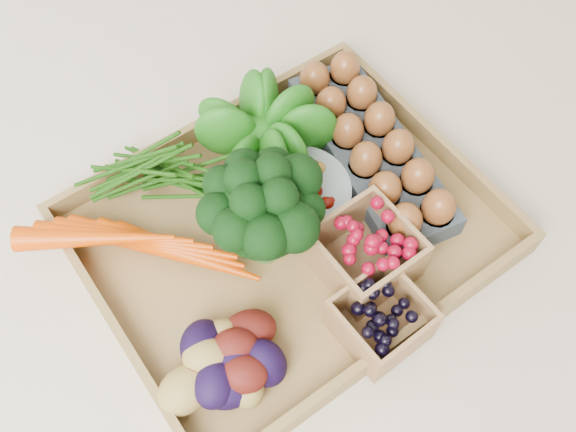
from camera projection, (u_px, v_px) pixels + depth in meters
ground at (288, 237)px, 0.93m from camera, size 4.00×4.00×0.00m
tray at (288, 234)px, 0.92m from camera, size 0.55×0.45×0.01m
carrots at (153, 243)px, 0.88m from camera, size 0.24×0.17×0.06m
lettuce at (262, 130)px, 0.93m from camera, size 0.14×0.14×0.14m
broccoli at (263, 225)px, 0.85m from camera, size 0.17×0.17×0.13m
cherry_bowl at (298, 196)px, 0.92m from camera, size 0.15×0.15×0.04m
egg_carton at (370, 153)px, 0.97m from camera, size 0.18×0.35×0.04m
potatoes at (225, 365)px, 0.77m from camera, size 0.16×0.16×0.09m
punnet_blackberry at (381, 319)px, 0.81m from camera, size 0.11×0.11×0.07m
punnet_raspberry at (365, 253)px, 0.85m from camera, size 0.12×0.12×0.08m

